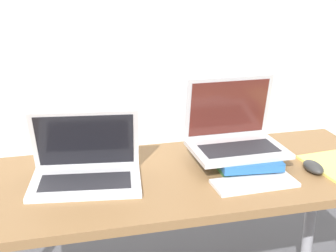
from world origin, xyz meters
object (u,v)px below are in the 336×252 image
(laptop_left, at_px, (86,168))
(mouse, at_px, (313,167))
(wireless_keyboard, at_px, (255,183))
(book_stack, at_px, (242,158))
(laptop_on_books, at_px, (234,135))

(laptop_left, height_order, mouse, laptop_left)
(wireless_keyboard, height_order, mouse, mouse)
(mouse, bearing_deg, laptop_left, 171.41)
(laptop_left, xyz_separation_m, book_stack, (0.56, -0.00, -0.02))
(laptop_left, distance_m, wireless_keyboard, 0.56)
(laptop_left, xyz_separation_m, wireless_keyboard, (0.54, -0.16, -0.04))
(book_stack, xyz_separation_m, laptop_on_books, (-0.02, 0.04, 0.08))
(book_stack, distance_m, wireless_keyboard, 0.17)
(wireless_keyboard, distance_m, mouse, 0.25)
(laptop_on_books, relative_size, mouse, 3.25)
(laptop_left, height_order, laptop_on_books, laptop_on_books)
(laptop_on_books, bearing_deg, wireless_keyboard, -91.29)
(wireless_keyboard, bearing_deg, laptop_on_books, 88.71)
(book_stack, xyz_separation_m, wireless_keyboard, (-0.02, -0.16, -0.02))
(laptop_left, distance_m, book_stack, 0.56)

